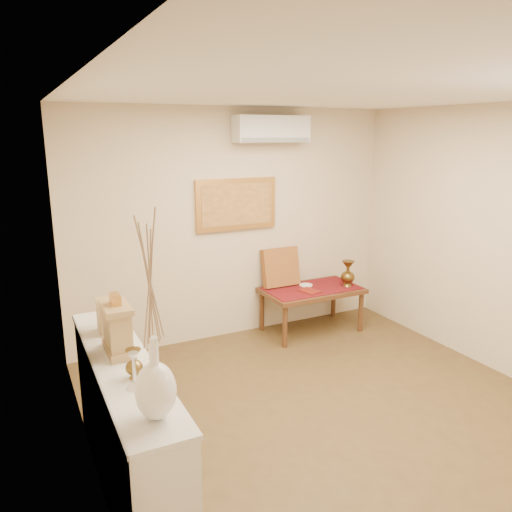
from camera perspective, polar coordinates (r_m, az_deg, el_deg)
floor at (r=4.55m, az=10.15°, el=-18.33°), size 4.50×4.50×0.00m
ceiling at (r=3.87m, az=11.94°, el=17.92°), size 4.50×4.50×0.00m
wall_back at (r=5.90m, az=-2.34°, el=3.55°), size 4.00×0.02×2.70m
wall_left at (r=3.25m, az=-18.59°, el=-5.92°), size 0.02×4.50×2.70m
white_vase at (r=2.51m, az=-11.84°, el=-6.70°), size 0.21×0.21×1.12m
candlestick at (r=3.01m, az=-13.75°, el=-12.59°), size 0.10×0.10×0.22m
brass_urn_small at (r=3.12m, az=-13.81°, el=-11.43°), size 0.10×0.10×0.24m
table_cloth at (r=6.17m, az=6.39°, el=-3.68°), size 1.14×0.59×0.01m
brass_urn_tall at (r=6.26m, az=10.46°, el=-1.65°), size 0.18×0.18×0.39m
plate at (r=6.25m, az=5.73°, el=-3.32°), size 0.17×0.17×0.01m
menu at (r=6.03m, az=6.13°, el=-3.99°), size 0.24×0.29×0.01m
cushion at (r=6.17m, az=2.81°, el=-1.27°), size 0.48×0.20×0.49m
display_ledge at (r=3.64m, az=-14.63°, el=-18.40°), size 0.37×2.02×0.98m
mantel_clock at (r=3.46m, az=-15.55°, el=-7.90°), size 0.17×0.36×0.41m
wooden_chest at (r=3.85m, az=-16.42°, el=-6.55°), size 0.16×0.21×0.24m
low_table at (r=6.19m, az=6.38°, el=-4.29°), size 1.20×0.70×0.55m
painting at (r=5.83m, az=-2.25°, el=5.93°), size 1.00×0.06×0.60m
ac_unit at (r=5.86m, az=1.78°, el=14.29°), size 0.90×0.25×0.30m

